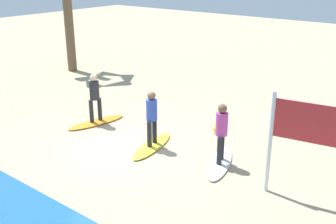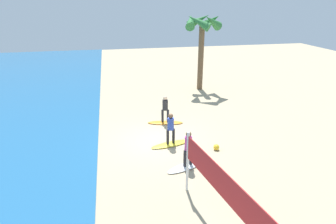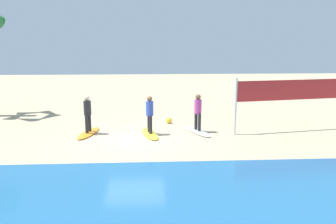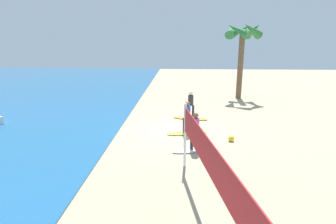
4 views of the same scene
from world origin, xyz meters
name	(u,v)px [view 2 (image 2 of 4)]	position (x,y,z in m)	size (l,w,h in m)	color
ground_plane	(156,140)	(0.00, 0.00, 0.00)	(60.00, 60.00, 0.00)	tan
surfboard_white	(188,166)	(-2.81, -0.94, 0.04)	(2.10, 0.56, 0.09)	white
surfer_white	(188,146)	(-2.81, -0.94, 1.04)	(0.32, 0.44, 1.64)	#232328
surfboard_yellow	(171,144)	(-0.65, -0.63, 0.04)	(2.10, 0.56, 0.09)	yellow
surfer_yellow	(171,126)	(-0.65, -0.63, 1.04)	(0.32, 0.45, 1.64)	#232328
surfboard_orange	(165,123)	(2.06, -0.90, 0.04)	(2.10, 0.56, 0.09)	orange
surfer_orange	(165,107)	(2.06, -0.90, 1.04)	(0.32, 0.45, 1.64)	#232328
palm_tree	(202,28)	(8.36, -5.07, 4.87)	(2.88, 3.03, 6.09)	brown
beach_ball	(216,147)	(-1.62, -2.74, 0.15)	(0.29, 0.29, 0.29)	yellow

